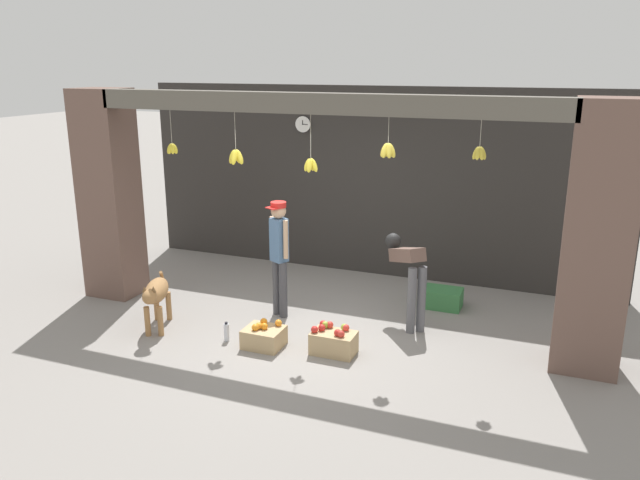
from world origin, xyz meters
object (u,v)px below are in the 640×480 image
worker_stooping (408,270)px  wall_clock (303,124)px  dog (156,294)px  fruit_crate_apples (333,341)px  produce_box_green (443,298)px  shopkeeper (279,251)px  fruit_crate_oranges (264,336)px  water_bottle (227,332)px

worker_stooping → wall_clock: (-2.21, 1.78, 1.60)m
dog → fruit_crate_apples: dog is taller
dog → wall_clock: bearing=143.7°
wall_clock → dog: bearing=-103.0°
fruit_crate_apples → produce_box_green: bearing=64.3°
dog → shopkeeper: shopkeeper is taller
wall_clock → fruit_crate_oranges: bearing=-75.8°
dog → water_bottle: 1.06m
dog → worker_stooping: 3.22m
fruit_crate_apples → water_bottle: bearing=-172.9°
fruit_crate_apples → shopkeeper: bearing=142.9°
worker_stooping → fruit_crate_apples: 1.41m
fruit_crate_oranges → wall_clock: wall_clock is taller
water_bottle → wall_clock: wall_clock is taller
shopkeeper → fruit_crate_oranges: size_ratio=3.44×
worker_stooping → wall_clock: wall_clock is taller
worker_stooping → produce_box_green: 1.04m
dog → shopkeeper: bearing=104.4°
fruit_crate_apples → dog: bearing=-175.7°
worker_stooping → fruit_crate_apples: (-0.59, -1.14, -0.60)m
shopkeeper → water_bottle: 1.29m
fruit_crate_oranges → produce_box_green: bearing=49.3°
produce_box_green → wall_clock: size_ratio=1.95×
water_bottle → shopkeeper: bearing=74.4°
shopkeeper → produce_box_green: shopkeeper is taller
shopkeeper → water_bottle: bearing=101.0°
produce_box_green → shopkeeper: bearing=-150.9°
fruit_crate_oranges → fruit_crate_apples: (0.84, 0.14, 0.02)m
dog → fruit_crate_oranges: bearing=68.2°
produce_box_green → water_bottle: size_ratio=2.14×
worker_stooping → water_bottle: (-1.93, -1.30, -0.63)m
fruit_crate_oranges → water_bottle: (-0.50, -0.03, -0.01)m
dog → worker_stooping: (2.92, 1.31, 0.27)m
shopkeeper → worker_stooping: shopkeeper is taller
worker_stooping → fruit_crate_oranges: size_ratio=2.46×
shopkeeper → fruit_crate_oranges: shopkeeper is taller
shopkeeper → fruit_crate_oranges: 1.25m
dog → fruit_crate_apples: size_ratio=1.80×
dog → wall_clock: 3.69m
water_bottle → wall_clock: 3.82m
worker_stooping → produce_box_green: size_ratio=2.14×
fruit_crate_apples → water_bottle: 1.35m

